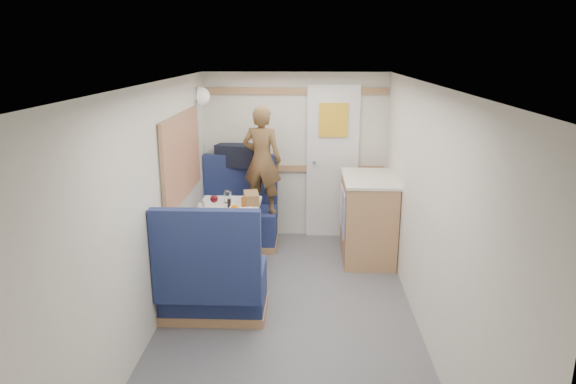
{
  "coord_description": "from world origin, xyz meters",
  "views": [
    {
      "loc": [
        0.16,
        -3.86,
        2.26
      ],
      "look_at": [
        -0.03,
        0.9,
        0.92
      ],
      "focal_mm": 32.0,
      "sensor_mm": 36.0,
      "label": 1
    }
  ],
  "objects_px": {
    "bench_far": "(239,220)",
    "bread_loaf": "(251,198)",
    "person": "(262,160)",
    "beer_glass": "(244,202)",
    "bench_near": "(213,285)",
    "tray": "(242,213)",
    "duffel_bag": "(240,155)",
    "cheese_block": "(235,209)",
    "tumbler_right": "(228,197)",
    "galley_counter": "(367,217)",
    "pepper_grinder": "(229,203)",
    "dinette_table": "(227,223)",
    "wine_glass": "(214,200)",
    "orange_fruit": "(235,209)",
    "tumbler_left": "(201,208)",
    "dome_light": "(201,96)"
  },
  "relations": [
    {
      "from": "tumbler_left",
      "to": "wine_glass",
      "type": "bearing_deg",
      "value": 22.8
    },
    {
      "from": "tumbler_right",
      "to": "galley_counter",
      "type": "bearing_deg",
      "value": 13.17
    },
    {
      "from": "galley_counter",
      "to": "person",
      "type": "height_order",
      "value": "person"
    },
    {
      "from": "tumbler_left",
      "to": "beer_glass",
      "type": "xyz_separation_m",
      "value": [
        0.39,
        0.23,
        -0.01
      ]
    },
    {
      "from": "wine_glass",
      "to": "orange_fruit",
      "type": "bearing_deg",
      "value": -20.02
    },
    {
      "from": "bench_near",
      "to": "dome_light",
      "type": "bearing_deg",
      "value": 102.82
    },
    {
      "from": "person",
      "to": "tray",
      "type": "bearing_deg",
      "value": 94.48
    },
    {
      "from": "beer_glass",
      "to": "cheese_block",
      "type": "bearing_deg",
      "value": -108.02
    },
    {
      "from": "dinette_table",
      "to": "bench_near",
      "type": "bearing_deg",
      "value": -90.0
    },
    {
      "from": "bench_far",
      "to": "person",
      "type": "bearing_deg",
      "value": -23.31
    },
    {
      "from": "bench_far",
      "to": "bench_near",
      "type": "xyz_separation_m",
      "value": [
        0.0,
        -1.73,
        0.0
      ]
    },
    {
      "from": "duffel_bag",
      "to": "pepper_grinder",
      "type": "bearing_deg",
      "value": -71.86
    },
    {
      "from": "cheese_block",
      "to": "beer_glass",
      "type": "xyz_separation_m",
      "value": [
        0.06,
        0.2,
        0.01
      ]
    },
    {
      "from": "pepper_grinder",
      "to": "dinette_table",
      "type": "bearing_deg",
      "value": -117.78
    },
    {
      "from": "galley_counter",
      "to": "bread_loaf",
      "type": "distance_m",
      "value": 1.33
    },
    {
      "from": "bread_loaf",
      "to": "bench_far",
      "type": "bearing_deg",
      "value": 108.42
    },
    {
      "from": "cheese_block",
      "to": "tumbler_right",
      "type": "relative_size",
      "value": 0.89
    },
    {
      "from": "bench_near",
      "to": "tray",
      "type": "bearing_deg",
      "value": 76.69
    },
    {
      "from": "bench_near",
      "to": "orange_fruit",
      "type": "xyz_separation_m",
      "value": [
        0.11,
        0.68,
        0.48
      ]
    },
    {
      "from": "bench_near",
      "to": "tumbler_left",
      "type": "xyz_separation_m",
      "value": [
        -0.22,
        0.7,
        0.48
      ]
    },
    {
      "from": "bench_near",
      "to": "pepper_grinder",
      "type": "height_order",
      "value": "bench_near"
    },
    {
      "from": "tumbler_left",
      "to": "tumbler_right",
      "type": "height_order",
      "value": "tumbler_right"
    },
    {
      "from": "bench_far",
      "to": "galley_counter",
      "type": "height_order",
      "value": "bench_far"
    },
    {
      "from": "tray",
      "to": "tumbler_left",
      "type": "xyz_separation_m",
      "value": [
        -0.39,
        -0.01,
        0.05
      ]
    },
    {
      "from": "wine_glass",
      "to": "tumbler_right",
      "type": "relative_size",
      "value": 1.37
    },
    {
      "from": "tumbler_left",
      "to": "orange_fruit",
      "type": "bearing_deg",
      "value": -4.65
    },
    {
      "from": "bench_far",
      "to": "bread_loaf",
      "type": "xyz_separation_m",
      "value": [
        0.23,
        -0.68,
        0.48
      ]
    },
    {
      "from": "person",
      "to": "beer_glass",
      "type": "xyz_separation_m",
      "value": [
        -0.12,
        -0.67,
        -0.29
      ]
    },
    {
      "from": "tumbler_left",
      "to": "tumbler_right",
      "type": "xyz_separation_m",
      "value": [
        0.2,
        0.36,
        0.01
      ]
    },
    {
      "from": "bench_far",
      "to": "pepper_grinder",
      "type": "xyz_separation_m",
      "value": [
        0.02,
        -0.83,
        0.46
      ]
    },
    {
      "from": "tumbler_left",
      "to": "cheese_block",
      "type": "bearing_deg",
      "value": 5.41
    },
    {
      "from": "duffel_bag",
      "to": "orange_fruit",
      "type": "relative_size",
      "value": 6.76
    },
    {
      "from": "beer_glass",
      "to": "tumbler_right",
      "type": "bearing_deg",
      "value": 144.87
    },
    {
      "from": "duffel_bag",
      "to": "orange_fruit",
      "type": "bearing_deg",
      "value": -68.14
    },
    {
      "from": "cheese_block",
      "to": "bread_loaf",
      "type": "relative_size",
      "value": 0.41
    },
    {
      "from": "pepper_grinder",
      "to": "tumbler_right",
      "type": "bearing_deg",
      "value": 103.15
    },
    {
      "from": "tumbler_left",
      "to": "bench_near",
      "type": "bearing_deg",
      "value": -72.24
    },
    {
      "from": "dinette_table",
      "to": "pepper_grinder",
      "type": "bearing_deg",
      "value": 62.22
    },
    {
      "from": "dinette_table",
      "to": "person",
      "type": "height_order",
      "value": "person"
    },
    {
      "from": "beer_glass",
      "to": "bread_loaf",
      "type": "xyz_separation_m",
      "value": [
        0.06,
        0.12,
        0.01
      ]
    },
    {
      "from": "person",
      "to": "beer_glass",
      "type": "bearing_deg",
      "value": 91.93
    },
    {
      "from": "beer_glass",
      "to": "bench_far",
      "type": "bearing_deg",
      "value": 101.9
    },
    {
      "from": "tumbler_left",
      "to": "tumbler_right",
      "type": "relative_size",
      "value": 0.91
    },
    {
      "from": "wine_glass",
      "to": "duffel_bag",
      "type": "bearing_deg",
      "value": 85.71
    },
    {
      "from": "bench_far",
      "to": "duffel_bag",
      "type": "distance_m",
      "value": 0.77
    },
    {
      "from": "duffel_bag",
      "to": "tray",
      "type": "distance_m",
      "value": 1.32
    },
    {
      "from": "tumbler_right",
      "to": "dome_light",
      "type": "bearing_deg",
      "value": 119.59
    },
    {
      "from": "tray",
      "to": "beer_glass",
      "type": "relative_size",
      "value": 3.17
    },
    {
      "from": "tumbler_left",
      "to": "bread_loaf",
      "type": "bearing_deg",
      "value": 37.92
    },
    {
      "from": "bench_near",
      "to": "tray",
      "type": "relative_size",
      "value": 3.41
    }
  ]
}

